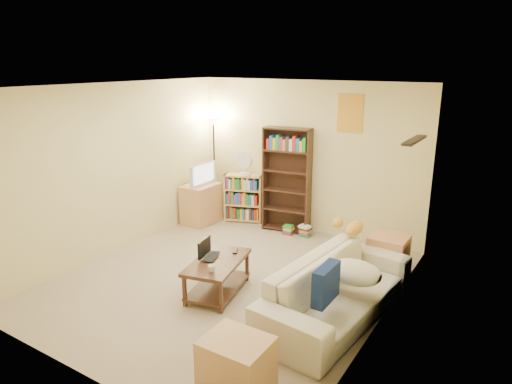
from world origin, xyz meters
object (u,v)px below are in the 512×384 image
at_px(laptop, 215,257).
at_px(television, 200,174).
at_px(coffee_table, 217,272).
at_px(side_table, 388,255).
at_px(tall_bookshelf, 287,178).
at_px(floor_lamp, 214,138).
at_px(tabby_cat, 351,228).
at_px(short_bookshelf, 244,198).
at_px(sofa, 338,289).
at_px(mug, 212,268).
at_px(tv_stand, 201,204).
at_px(end_cabinet, 237,364).
at_px(desk_fan, 244,162).

xyz_separation_m(laptop, television, (-1.73, 1.88, 0.44)).
bearing_deg(coffee_table, side_table, 32.13).
distance_m(television, tall_bookshelf, 1.53).
bearing_deg(tall_bookshelf, floor_lamp, 170.84).
bearing_deg(tabby_cat, short_bookshelf, 153.75).
height_order(laptop, floor_lamp, floor_lamp).
xyz_separation_m(sofa, coffee_table, (-1.46, -0.30, -0.04)).
xyz_separation_m(short_bookshelf, side_table, (2.83, -0.76, -0.16)).
xyz_separation_m(mug, side_table, (1.50, 1.91, -0.20)).
distance_m(tabby_cat, television, 3.14).
relative_size(coffee_table, tv_stand, 1.54).
distance_m(mug, end_cabinet, 1.47).
xyz_separation_m(sofa, tabby_cat, (-0.20, 0.88, 0.41)).
bearing_deg(desk_fan, sofa, -38.19).
height_order(desk_fan, side_table, desk_fan).
distance_m(television, desk_fan, 0.80).
relative_size(sofa, tabby_cat, 4.47).
height_order(tv_stand, side_table, tv_stand).
bearing_deg(mug, end_cabinet, -44.18).
bearing_deg(short_bookshelf, tv_stand, -161.39).
bearing_deg(floor_lamp, mug, -53.64).
distance_m(laptop, floor_lamp, 3.12).
height_order(tall_bookshelf, side_table, tall_bookshelf).
distance_m(short_bookshelf, end_cabinet, 4.38).
xyz_separation_m(laptop, floor_lamp, (-1.77, 2.35, 1.01)).
xyz_separation_m(television, side_table, (3.42, -0.28, -0.62)).
bearing_deg(coffee_table, sofa, -1.47).
bearing_deg(side_table, end_cabinet, -98.96).
relative_size(coffee_table, desk_fan, 2.48).
height_order(tabby_cat, side_table, tabby_cat).
relative_size(television, side_table, 1.22).
bearing_deg(tall_bookshelf, tv_stand, -171.15).
bearing_deg(end_cabinet, sofa, 79.61).
height_order(tabby_cat, tall_bookshelf, tall_bookshelf).
bearing_deg(coffee_table, mug, -77.68).
distance_m(mug, tv_stand, 2.92).
xyz_separation_m(sofa, tv_stand, (-3.25, 1.62, 0.02)).
bearing_deg(desk_fan, floor_lamp, 176.38).
bearing_deg(laptop, television, 25.22).
relative_size(mug, desk_fan, 0.26).
relative_size(sofa, end_cabinet, 4.05).
bearing_deg(tv_stand, television, -179.20).
xyz_separation_m(laptop, end_cabinet, (1.23, -1.33, -0.21)).
relative_size(mug, side_table, 0.21).
height_order(tall_bookshelf, short_bookshelf, tall_bookshelf).
bearing_deg(tabby_cat, tv_stand, 166.41).
bearing_deg(television, short_bookshelf, -50.50).
height_order(sofa, floor_lamp, floor_lamp).
height_order(coffee_table, end_cabinet, end_cabinet).
distance_m(tv_stand, tall_bookshelf, 1.64).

